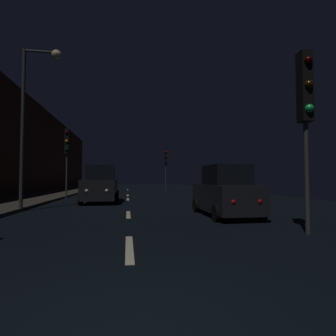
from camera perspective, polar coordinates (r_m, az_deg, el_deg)
ground at (r=27.14m, az=-8.69°, el=-5.40°), size 26.07×84.00×0.02m
sidewalk_left at (r=27.97m, az=-22.89°, el=-4.97°), size 4.40×84.00×0.15m
building_facade_left at (r=25.59m, az=-30.33°, el=4.99°), size 0.80×63.00×9.14m
lane_centerline at (r=18.82m, az=-8.64°, el=-6.70°), size 0.16×31.70×0.01m
traffic_light_far_right at (r=31.95m, az=-0.49°, el=1.66°), size 0.31×0.46×5.05m
traffic_light_near_right at (r=8.14m, az=27.51°, el=12.76°), size 0.34×0.47×4.86m
traffic_light_far_left at (r=21.27m, az=-20.94°, el=4.19°), size 0.31×0.46×5.21m
streetlamp_overhead at (r=13.82m, az=-26.96°, el=12.39°), size 1.70×0.44×7.42m
car_approaching_headlights at (r=16.83m, az=-14.28°, el=-3.66°), size 2.08×4.50×2.27m
car_parked_right_near at (r=10.61m, az=12.22°, el=-5.20°), size 1.81×3.92×1.98m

